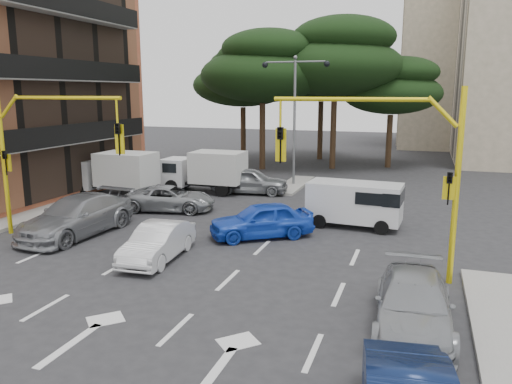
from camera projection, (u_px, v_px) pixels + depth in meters
ground at (171, 273)px, 16.35m from camera, size 120.00×120.00×0.00m
median_strip at (293, 185)px, 31.19m from camera, size 1.40×6.00×0.15m
apartment_beige_far at (484, 66)px, 51.46m from camera, size 16.20×12.15×16.70m
pine_left_near at (263, 66)px, 36.45m from camera, size 9.15×9.15×10.23m
pine_center at (336, 57)px, 36.60m from camera, size 9.98×9.98×11.16m
pine_left_far at (243, 78)px, 41.24m from camera, size 8.32×8.32×9.30m
pine_right at (393, 86)px, 37.61m from camera, size 7.49×7.49×8.37m
pine_back at (322, 70)px, 42.01m from camera, size 9.15×9.15×10.23m
signal_mast_right at (396, 156)px, 15.29m from camera, size 5.79×0.37×6.00m
signal_mast_left at (37, 142)px, 19.56m from camera, size 5.79×0.37×6.00m
street_lamp_center at (295, 98)px, 30.12m from camera, size 4.16×0.36×7.77m
car_white_hatch at (158, 242)px, 17.51m from camera, size 1.63×3.96×1.28m
car_blue_compact at (261, 220)px, 20.19m from camera, size 4.42×3.77×1.43m
car_silver_wagon at (77, 216)px, 20.51m from camera, size 2.65×5.67×1.60m
car_silver_cross_a at (170, 198)px, 24.73m from camera, size 4.76×2.88×1.24m
car_silver_cross_b at (250, 181)px, 28.84m from camera, size 4.62×2.37×1.51m
car_silver_parked at (414, 304)px, 12.37m from camera, size 2.06×4.66×1.33m
van_white at (354, 204)px, 21.76m from camera, size 4.08×2.05×1.99m
box_truck_a at (113, 174)px, 28.21m from camera, size 5.09×2.19×2.49m
box_truck_b at (204, 172)px, 29.14m from camera, size 4.94×2.11×2.43m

